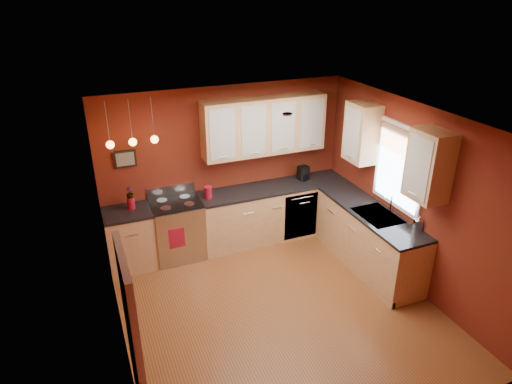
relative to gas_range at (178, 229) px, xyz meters
name	(u,v)px	position (x,y,z in m)	size (l,w,h in m)	color
floor	(278,308)	(0.92, -1.80, -0.48)	(4.20, 4.20, 0.00)	brown
ceiling	(283,122)	(0.92, -1.80, 2.12)	(4.00, 4.20, 0.02)	white
wall_back	(226,166)	(0.92, 0.30, 0.82)	(4.00, 0.02, 2.60)	maroon
wall_front	(386,336)	(0.92, -3.90, 0.82)	(4.00, 0.02, 2.60)	maroon
wall_left	(113,258)	(-1.08, -1.80, 0.82)	(0.02, 4.20, 2.60)	maroon
wall_right	(412,198)	(2.92, -1.80, 0.82)	(0.02, 4.20, 2.60)	maroon
base_cabinets_back_left	(131,240)	(-0.73, 0.00, -0.03)	(0.70, 0.60, 0.90)	#DBB075
base_cabinets_back_right	(273,212)	(1.65, 0.00, -0.03)	(2.54, 0.60, 0.90)	#DBB075
base_cabinets_right	(368,239)	(2.62, -1.35, -0.03)	(0.60, 2.10, 0.90)	#DBB075
counter_back_left	(127,212)	(-0.73, 0.00, 0.44)	(0.70, 0.62, 0.04)	black
counter_back_right	(274,187)	(1.65, 0.00, 0.44)	(2.54, 0.62, 0.04)	black
counter_right	(371,212)	(2.62, -1.35, 0.44)	(0.62, 2.10, 0.04)	black
gas_range	(178,229)	(0.00, 0.00, 0.00)	(0.76, 0.64, 1.11)	#B2B2B7
dishwasher_front	(301,216)	(2.02, -0.29, -0.03)	(0.60, 0.02, 0.80)	#B2B2B7
sink	(378,217)	(2.62, -1.50, 0.43)	(0.50, 0.70, 0.33)	gray
window	(400,164)	(2.89, -1.50, 1.21)	(0.06, 1.02, 1.22)	white
door_left_wall	(136,353)	(-1.05, -3.00, 0.54)	(0.12, 0.82, 2.05)	white
upper_cabinets_back	(264,126)	(1.52, 0.12, 1.47)	(2.00, 0.35, 0.90)	#DBB075
upper_cabinets_right	(392,147)	(2.75, -1.48, 1.47)	(0.35, 1.95, 0.90)	#DBB075
wall_picture	(125,159)	(-0.63, 0.28, 1.17)	(0.32, 0.03, 0.26)	black
pendant_lights	(133,141)	(-0.53, -0.05, 1.53)	(0.71, 0.11, 0.66)	gray
red_canister	(208,192)	(0.51, -0.03, 0.56)	(0.13, 0.13, 0.20)	maroon
red_vase	(131,203)	(-0.65, 0.06, 0.55)	(0.11, 0.11, 0.18)	maroon
flowers	(130,193)	(-0.65, 0.06, 0.71)	(0.11, 0.11, 0.19)	maroon
coffee_maker	(303,174)	(2.22, 0.06, 0.57)	(0.18, 0.18, 0.24)	black
soap_pump	(418,222)	(2.87, -2.05, 0.57)	(0.10, 0.10, 0.22)	white
dish_towel	(177,238)	(-0.09, -0.33, 0.04)	(0.24, 0.02, 0.33)	maroon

